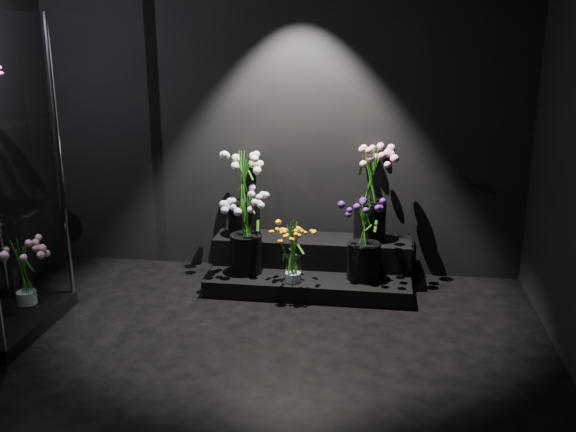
# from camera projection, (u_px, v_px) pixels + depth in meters

# --- Properties ---
(floor) EXTENTS (4.00, 4.00, 0.00)m
(floor) POSITION_uv_depth(u_px,v_px,m) (227.00, 390.00, 3.69)
(floor) COLOR black
(floor) RESTS_ON ground
(wall_back) EXTENTS (4.00, 0.00, 4.00)m
(wall_back) POSITION_uv_depth(u_px,v_px,m) (280.00, 105.00, 5.20)
(wall_back) COLOR black
(wall_back) RESTS_ON floor
(display_riser) EXTENTS (1.60, 0.71, 0.36)m
(display_riser) POSITION_uv_depth(u_px,v_px,m) (311.00, 266.00, 5.21)
(display_riser) COLOR black
(display_riser) RESTS_ON floor
(bouquet_orange_bells) EXTENTS (0.31, 0.31, 0.48)m
(bouquet_orange_bells) POSITION_uv_depth(u_px,v_px,m) (293.00, 251.00, 4.85)
(bouquet_orange_bells) COLOR white
(bouquet_orange_bells) RESTS_ON display_riser
(bouquet_lilac) EXTENTS (0.38, 0.38, 0.66)m
(bouquet_lilac) POSITION_uv_depth(u_px,v_px,m) (246.00, 227.00, 5.01)
(bouquet_lilac) COLOR black
(bouquet_lilac) RESTS_ON display_riser
(bouquet_purple) EXTENTS (0.32, 0.32, 0.66)m
(bouquet_purple) POSITION_uv_depth(u_px,v_px,m) (364.00, 236.00, 4.88)
(bouquet_purple) COLOR black
(bouquet_purple) RESTS_ON display_riser
(bouquet_cream_roses) EXTENTS (0.43, 0.43, 0.69)m
(bouquet_cream_roses) POSITION_uv_depth(u_px,v_px,m) (244.00, 190.00, 5.20)
(bouquet_cream_roses) COLOR black
(bouquet_cream_roses) RESTS_ON display_riser
(bouquet_pink_roses) EXTENTS (0.45, 0.45, 0.76)m
(bouquet_pink_roses) POSITION_uv_depth(u_px,v_px,m) (371.00, 190.00, 5.08)
(bouquet_pink_roses) COLOR black
(bouquet_pink_roses) RESTS_ON display_riser
(bouquet_case_base_pink) EXTENTS (0.39, 0.39, 0.49)m
(bouquet_case_base_pink) POSITION_uv_depth(u_px,v_px,m) (23.00, 270.00, 4.54)
(bouquet_case_base_pink) COLOR white
(bouquet_case_base_pink) RESTS_ON display_case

